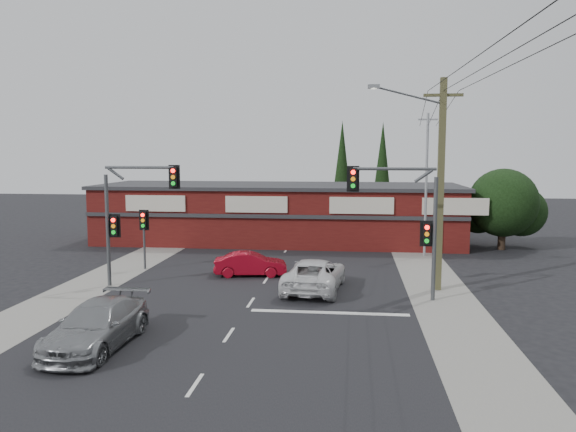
# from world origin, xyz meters

# --- Properties ---
(ground) EXTENTS (120.00, 120.00, 0.00)m
(ground) POSITION_xyz_m (0.00, 0.00, 0.00)
(ground) COLOR black
(ground) RESTS_ON ground
(road_strip) EXTENTS (14.00, 70.00, 0.01)m
(road_strip) POSITION_xyz_m (0.00, 5.00, 0.01)
(road_strip) COLOR black
(road_strip) RESTS_ON ground
(verge_left) EXTENTS (3.00, 70.00, 0.02)m
(verge_left) POSITION_xyz_m (-8.50, 5.00, 0.01)
(verge_left) COLOR gray
(verge_left) RESTS_ON ground
(verge_right) EXTENTS (3.00, 70.00, 0.02)m
(verge_right) POSITION_xyz_m (8.50, 5.00, 0.01)
(verge_right) COLOR gray
(verge_right) RESTS_ON ground
(stop_line) EXTENTS (6.50, 0.35, 0.01)m
(stop_line) POSITION_xyz_m (3.50, -1.50, 0.01)
(stop_line) COLOR silver
(stop_line) RESTS_ON ground
(white_suv) EXTENTS (3.00, 5.66, 1.51)m
(white_suv) POSITION_xyz_m (2.62, 2.29, 0.76)
(white_suv) COLOR silver
(white_suv) RESTS_ON ground
(silver_suv) EXTENTS (2.28, 5.28, 1.51)m
(silver_suv) POSITION_xyz_m (-4.16, -6.46, 0.76)
(silver_suv) COLOR gray
(silver_suv) RESTS_ON ground
(red_sedan) EXTENTS (3.99, 1.87, 1.27)m
(red_sedan) POSITION_xyz_m (-0.98, 5.06, 0.63)
(red_sedan) COLOR maroon
(red_sedan) RESTS_ON ground
(lane_dashes) EXTENTS (0.12, 36.97, 0.01)m
(lane_dashes) POSITION_xyz_m (0.00, -0.31, 0.02)
(lane_dashes) COLOR silver
(lane_dashes) RESTS_ON ground
(shop_building) EXTENTS (27.30, 8.40, 4.22)m
(shop_building) POSITION_xyz_m (-0.99, 16.99, 2.13)
(shop_building) COLOR #4A100E
(shop_building) RESTS_ON ground
(tree_cluster) EXTENTS (5.90, 5.10, 5.50)m
(tree_cluster) POSITION_xyz_m (14.69, 15.44, 2.90)
(tree_cluster) COLOR #2D2116
(tree_cluster) RESTS_ON ground
(conifer_near) EXTENTS (1.80, 1.80, 9.25)m
(conifer_near) POSITION_xyz_m (3.50, 24.00, 5.48)
(conifer_near) COLOR #2D2116
(conifer_near) RESTS_ON ground
(conifer_far) EXTENTS (1.80, 1.80, 9.25)m
(conifer_far) POSITION_xyz_m (7.00, 26.00, 5.48)
(conifer_far) COLOR #2D2116
(conifer_far) RESTS_ON ground
(traffic_mast_left) EXTENTS (3.77, 0.27, 5.97)m
(traffic_mast_left) POSITION_xyz_m (-6.43, 2.00, 3.93)
(traffic_mast_left) COLOR #47494C
(traffic_mast_left) RESTS_ON ground
(traffic_mast_right) EXTENTS (3.96, 0.27, 5.97)m
(traffic_mast_right) POSITION_xyz_m (6.86, 1.00, 3.95)
(traffic_mast_right) COLOR #47494C
(traffic_mast_right) RESTS_ON ground
(pedestal_signal) EXTENTS (0.55, 0.27, 3.38)m
(pedestal_signal) POSITION_xyz_m (-7.20, 6.01, 2.41)
(pedestal_signal) COLOR #47494C
(pedestal_signal) RESTS_ON ground
(utility_pole) EXTENTS (4.38, 0.59, 10.00)m
(utility_pole) POSITION_xyz_m (8.36, 2.99, 5.40)
(utility_pole) COLOR brown
(utility_pole) RESTS_ON ground
(steel_pole) EXTENTS (1.20, 0.16, 9.00)m
(steel_pole) POSITION_xyz_m (9.00, 12.00, 4.70)
(steel_pole) COLOR gray
(steel_pole) RESTS_ON ground
(power_lines) EXTENTS (2.01, 29.00, 1.22)m
(power_lines) POSITION_xyz_m (8.47, -2.47, 9.04)
(power_lines) COLOR black
(power_lines) RESTS_ON ground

